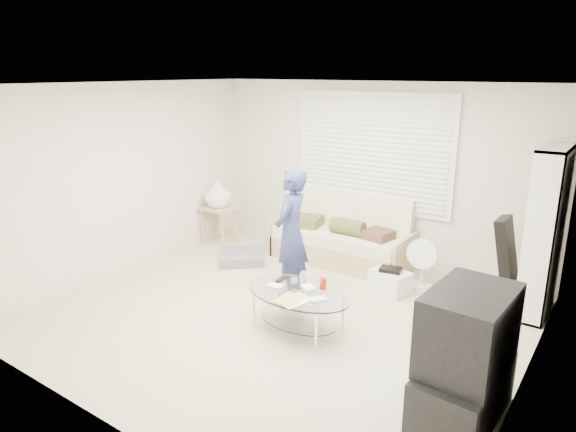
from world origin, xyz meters
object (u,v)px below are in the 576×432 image
Objects in this scene: bookshelf at (544,233)px; tv_unit at (465,358)px; futon_sofa at (342,240)px; coffee_table at (298,299)px.

bookshelf is 1.75× the size of tv_unit.
coffee_table is (0.62, -2.05, 0.04)m from futon_sofa.
coffee_table is (-1.82, 0.43, -0.17)m from tv_unit.
bookshelf is (2.57, -0.18, 0.62)m from futon_sofa.
tv_unit is (2.44, -2.48, 0.20)m from futon_sofa.
tv_unit reaches higher than coffee_table.
tv_unit is 0.86× the size of coffee_table.
coffee_table is at bearing -73.17° from futon_sofa.
coffee_table is (-1.95, -1.87, -0.58)m from bookshelf.
futon_sofa is 2.14m from coffee_table.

